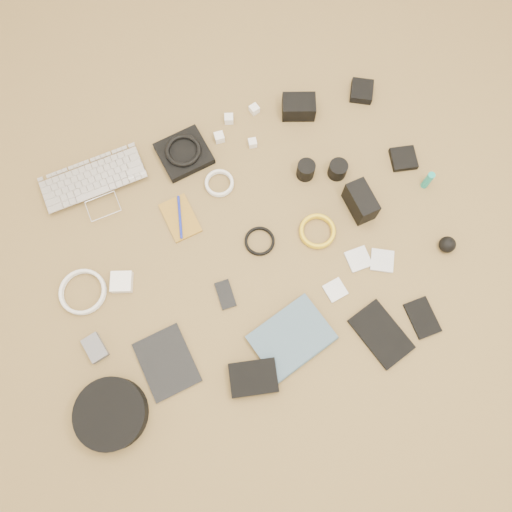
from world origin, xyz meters
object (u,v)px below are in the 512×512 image
object	(u,v)px
dslr_camera	(299,107)
headphone_case	(111,414)
phone	(225,295)
laptop	(98,192)
paperback	(309,361)
tablet	(167,362)

from	to	relation	value
dslr_camera	headphone_case	bearing A→B (deg)	-119.71
phone	headphone_case	distance (m)	0.52
laptop	phone	world-z (taller)	laptop
dslr_camera	phone	size ratio (longest dim) A/B	1.25
phone	paperback	bearing A→B (deg)	-57.09
laptop	dslr_camera	distance (m)	0.80
phone	paperback	distance (m)	0.36
paperback	laptop	bearing A→B (deg)	15.10
laptop	dslr_camera	bearing A→B (deg)	1.47
dslr_camera	phone	distance (m)	0.76
tablet	dslr_camera	bearing A→B (deg)	37.95
laptop	paperback	bearing A→B (deg)	-62.15
paperback	headphone_case	bearing A→B (deg)	68.69
laptop	tablet	xyz separation A→B (m)	(0.10, -0.66, -0.01)
dslr_camera	tablet	xyz separation A→B (m)	(-0.69, -0.78, -0.03)
phone	headphone_case	xyz separation A→B (m)	(-0.44, -0.28, 0.03)
tablet	headphone_case	xyz separation A→B (m)	(-0.20, -0.11, 0.03)
phone	paperback	size ratio (longest dim) A/B	0.39
headphone_case	phone	bearing A→B (deg)	32.14
phone	paperback	world-z (taller)	paperback
dslr_camera	tablet	size ratio (longest dim) A/B	0.58
phone	headphone_case	size ratio (longest dim) A/B	0.44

